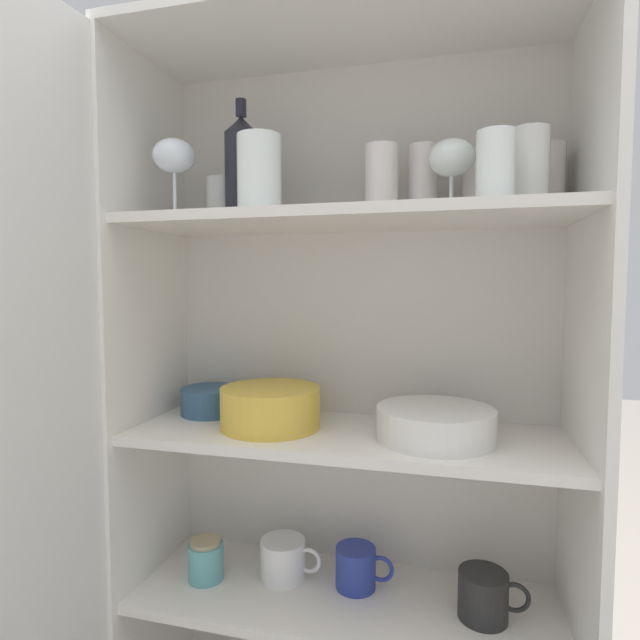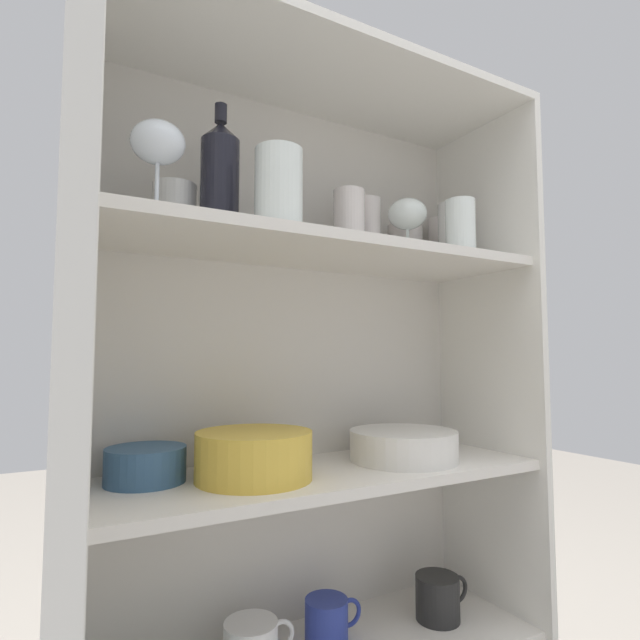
{
  "view_description": "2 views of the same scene",
  "coord_description": "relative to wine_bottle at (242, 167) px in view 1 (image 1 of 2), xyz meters",
  "views": [
    {
      "loc": [
        0.2,
        -0.83,
        0.99
      ],
      "look_at": [
        -0.05,
        0.14,
        0.93
      ],
      "focal_mm": 28.0,
      "sensor_mm": 36.0,
      "label": 1
    },
    {
      "loc": [
        -0.49,
        -0.71,
        0.92
      ],
      "look_at": [
        0.01,
        0.19,
        0.99
      ],
      "focal_mm": 28.0,
      "sensor_mm": 36.0,
      "label": 2
    }
  ],
  "objects": [
    {
      "name": "tumbler_glass_7",
      "position": [
        0.49,
        0.07,
        -0.06
      ],
      "size": [
        0.08,
        0.08,
        0.1
      ],
      "color": "silver",
      "rests_on": "shelf_board_upper"
    },
    {
      "name": "wine_glass_0",
      "position": [
        -0.12,
        -0.06,
        0.01
      ],
      "size": [
        0.09,
        0.09,
        0.16
      ],
      "color": "white",
      "rests_on": "shelf_board_upper"
    },
    {
      "name": "coffee_mug_extra_1",
      "position": [
        0.5,
        -0.01,
        -0.84
      ],
      "size": [
        0.13,
        0.09,
        0.09
      ],
      "color": "black",
      "rests_on": "shelf_board_lower"
    },
    {
      "name": "cupboard_side_right",
      "position": [
        0.66,
        -0.01,
        -0.5
      ],
      "size": [
        0.02,
        0.33,
        1.48
      ],
      "primitive_type": "cube",
      "color": "white",
      "rests_on": "ground_plane"
    },
    {
      "name": "wine_glass_1",
      "position": [
        0.42,
        -0.01,
        -0.01
      ],
      "size": [
        0.09,
        0.09,
        0.13
      ],
      "color": "white",
      "rests_on": "shelf_board_upper"
    },
    {
      "name": "serving_bowl_small",
      "position": [
        -0.11,
        0.06,
        -0.51
      ],
      "size": [
        0.14,
        0.14,
        0.06
      ],
      "color": "#33567A",
      "rests_on": "shelf_board_middle"
    },
    {
      "name": "tumbler_glass_4",
      "position": [
        -0.07,
        0.06,
        -0.06
      ],
      "size": [
        0.08,
        0.08,
        0.1
      ],
      "color": "white",
      "rests_on": "shelf_board_upper"
    },
    {
      "name": "coffee_mug_primary",
      "position": [
        0.08,
        0.02,
        -0.85
      ],
      "size": [
        0.14,
        0.1,
        0.09
      ],
      "color": "white",
      "rests_on": "shelf_board_lower"
    },
    {
      "name": "cupboard_side_left",
      "position": [
        -0.22,
        -0.01,
        -0.5
      ],
      "size": [
        0.02,
        0.33,
        1.48
      ],
      "primitive_type": "cube",
      "color": "white",
      "rests_on": "ground_plane"
    },
    {
      "name": "tumbler_glass_6",
      "position": [
        0.56,
        -0.01,
        -0.04
      ],
      "size": [
        0.07,
        0.07,
        0.14
      ],
      "color": "white",
      "rests_on": "shelf_board_upper"
    },
    {
      "name": "storage_jar",
      "position": [
        -0.08,
        -0.02,
        -0.85
      ],
      "size": [
        0.08,
        0.08,
        0.09
      ],
      "color": "#5BA3A8",
      "rests_on": "shelf_board_lower"
    },
    {
      "name": "tumbler_glass_2",
      "position": [
        0.07,
        -0.09,
        -0.04
      ],
      "size": [
        0.08,
        0.08,
        0.14
      ],
      "color": "white",
      "rests_on": "shelf_board_upper"
    },
    {
      "name": "tumbler_glass_3",
      "position": [
        0.49,
        -0.1,
        -0.05
      ],
      "size": [
        0.06,
        0.06,
        0.11
      ],
      "color": "white",
      "rests_on": "shelf_board_upper"
    },
    {
      "name": "tumbler_glass_1",
      "position": [
        0.37,
        0.06,
        -0.04
      ],
      "size": [
        0.06,
        0.06,
        0.14
      ],
      "color": "silver",
      "rests_on": "shelf_board_upper"
    },
    {
      "name": "wine_bottle",
      "position": [
        0.0,
        0.0,
        0.0
      ],
      "size": [
        0.07,
        0.07,
        0.24
      ],
      "color": "black",
      "rests_on": "shelf_board_upper"
    },
    {
      "name": "tumbler_glass_0",
      "position": [
        0.61,
        0.08,
        -0.04
      ],
      "size": [
        0.06,
        0.06,
        0.13
      ],
      "color": "silver",
      "rests_on": "shelf_board_upper"
    },
    {
      "name": "coffee_mug_extra_2",
      "position": [
        0.24,
        0.03,
        -0.85
      ],
      "size": [
        0.12,
        0.09,
        0.09
      ],
      "color": "#283893",
      "rests_on": "shelf_board_lower"
    },
    {
      "name": "plate_stack_white",
      "position": [
        0.4,
        -0.02,
        -0.51
      ],
      "size": [
        0.23,
        0.23,
        0.06
      ],
      "color": "silver",
      "rests_on": "shelf_board_middle"
    },
    {
      "name": "tumbler_glass_5",
      "position": [
        0.29,
        0.02,
        -0.04
      ],
      "size": [
        0.07,
        0.07,
        0.14
      ],
      "color": "silver",
      "rests_on": "shelf_board_upper"
    },
    {
      "name": "shelf_board_lower",
      "position": [
        0.22,
        -0.01,
        -0.9
      ],
      "size": [
        0.87,
        0.29,
        0.02
      ],
      "primitive_type": "cube",
      "color": "silver"
    },
    {
      "name": "shelf_board_upper",
      "position": [
        0.22,
        -0.01,
        -0.12
      ],
      "size": [
        0.87,
        0.29,
        0.02
      ],
      "primitive_type": "cube",
      "color": "silver"
    },
    {
      "name": "mixing_bowl_large",
      "position": [
        0.07,
        -0.01,
        -0.5
      ],
      "size": [
        0.21,
        0.21,
        0.08
      ],
      "color": "gold",
      "rests_on": "shelf_board_middle"
    },
    {
      "name": "shelf_board_middle",
      "position": [
        0.22,
        -0.01,
        -0.55
      ],
      "size": [
        0.87,
        0.29,
        0.02
      ],
      "primitive_type": "cube",
      "color": "silver"
    },
    {
      "name": "cupboard_back_panel",
      "position": [
        0.22,
        0.15,
        -0.5
      ],
      "size": [
        0.9,
        0.02,
        1.48
      ],
      "primitive_type": "cube",
      "color": "silver",
      "rests_on": "ground_plane"
    },
    {
      "name": "cupboard_top_panel",
      "position": [
        0.22,
        -0.01,
        0.25
      ],
      "size": [
        0.9,
        0.33,
        0.02
      ],
      "primitive_type": "cube",
      "color": "white",
      "rests_on": "cupboard_side_left"
    }
  ]
}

